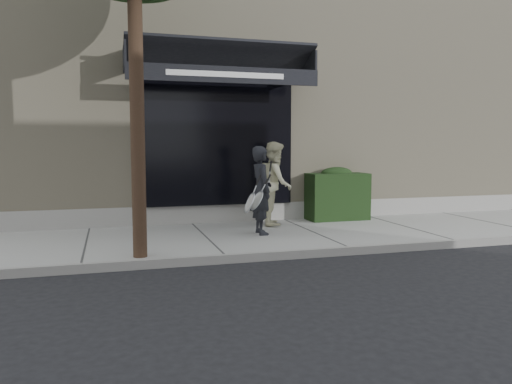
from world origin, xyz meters
name	(u,v)px	position (x,y,z in m)	size (l,w,h in m)	color
ground	(311,237)	(0.00, 0.00, 0.00)	(80.00, 80.00, 0.00)	black
sidewalk	(311,234)	(0.00, 0.00, 0.06)	(20.00, 3.00, 0.12)	#A0A09B
curb	(349,250)	(0.00, -1.55, 0.07)	(20.00, 0.10, 0.14)	gray
building_facade	(243,108)	(-0.01, 4.96, 2.74)	(14.30, 8.04, 5.64)	#BCB090
hedge	(336,195)	(1.10, 1.25, 0.66)	(1.30, 0.70, 1.14)	black
pedestrian_front	(261,190)	(-0.99, -0.02, 0.91)	(0.61, 0.82, 1.59)	black
pedestrian_back	(275,183)	(-0.40, 0.93, 0.96)	(0.83, 0.95, 1.67)	beige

